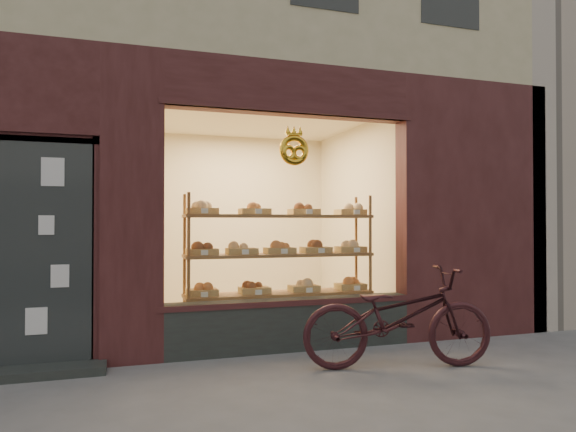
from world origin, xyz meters
name	(u,v)px	position (x,y,z in m)	size (l,w,h in m)	color
ground	(327,430)	(0.00, 0.00, 0.00)	(90.00, 90.00, 0.00)	#595959
display_shelf	(280,266)	(0.45, 2.55, 0.87)	(2.20, 0.45, 1.70)	brown
bicycle	(398,317)	(1.20, 1.16, 0.48)	(0.63, 1.82, 0.96)	black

